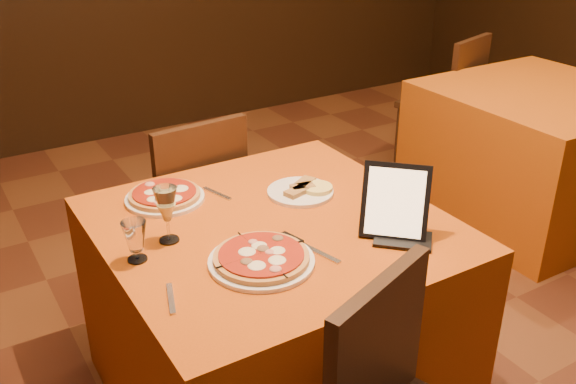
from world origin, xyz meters
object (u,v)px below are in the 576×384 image
pizza_far (165,196)px  pizza_near (261,259)px  chair_main_far (185,208)px  side_table (534,154)px  chair_side_far (439,103)px  main_table (273,314)px  water_glass (135,241)px  tablet (395,201)px  wine_glass (167,214)px

pizza_far → pizza_near: bearing=-80.7°
chair_main_far → pizza_near: chair_main_far is taller
side_table → chair_side_far: (0.00, 0.79, 0.08)m
pizza_far → chair_side_far: bearing=23.1°
main_table → water_glass: water_glass is taller
chair_main_far → tablet: (0.29, -1.06, 0.41)m
pizza_near → water_glass: 0.38m
tablet → side_table: bearing=68.8°
main_table → tablet: tablet is taller
chair_main_far → wine_glass: 0.89m
chair_main_far → wine_glass: size_ratio=4.79×
wine_glass → water_glass: 0.14m
pizza_far → water_glass: bearing=-123.3°
side_table → pizza_near: 2.33m
pizza_near → pizza_far: bearing=99.3°
chair_side_far → pizza_far: size_ratio=3.22×
pizza_near → pizza_far: (-0.09, 0.55, 0.00)m
pizza_far → tablet: bearing=-48.9°
chair_side_far → water_glass: (-2.50, -1.31, 0.36)m
side_table → pizza_far: bearing=-175.6°
chair_side_far → chair_main_far: bearing=-2.6°
main_table → pizza_near: bearing=-127.3°
main_table → chair_side_far: bearing=32.9°
chair_main_far → tablet: tablet is taller
chair_main_far → water_glass: 0.98m
main_table → chair_side_far: (2.03, 1.31, 0.08)m
main_table → pizza_far: pizza_far is taller
side_table → pizza_near: (-2.18, -0.72, 0.39)m
pizza_far → water_glass: size_ratio=2.17×
wine_glass → main_table: bearing=-11.1°
chair_main_far → wine_glass: bearing=60.5°
pizza_near → pizza_far: 0.55m
main_table → chair_main_far: 0.80m
main_table → tablet: 0.64m
main_table → wine_glass: (-0.34, 0.07, 0.47)m
chair_side_far → water_glass: chair_side_far is taller
chair_side_far → water_glass: 2.84m
pizza_far → chair_main_far: bearing=61.3°
side_table → wine_glass: wine_glass is taller
pizza_near → chair_side_far: bearing=34.8°
side_table → water_glass: (-2.50, -0.51, 0.44)m
chair_side_far → wine_glass: size_ratio=4.79×
main_table → chair_main_far: chair_main_far is taller
water_glass → tablet: tablet is taller
main_table → tablet: size_ratio=4.51×
main_table → pizza_far: (-0.24, 0.34, 0.39)m
pizza_near → tablet: bearing=-8.7°
pizza_far → side_table: bearing=4.4°
wine_glass → pizza_near: bearing=-55.5°
chair_side_far → pizza_far: bearing=6.0°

